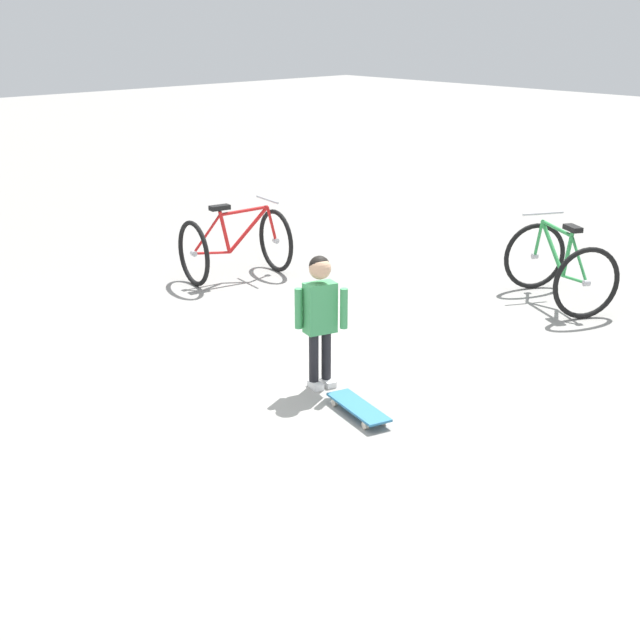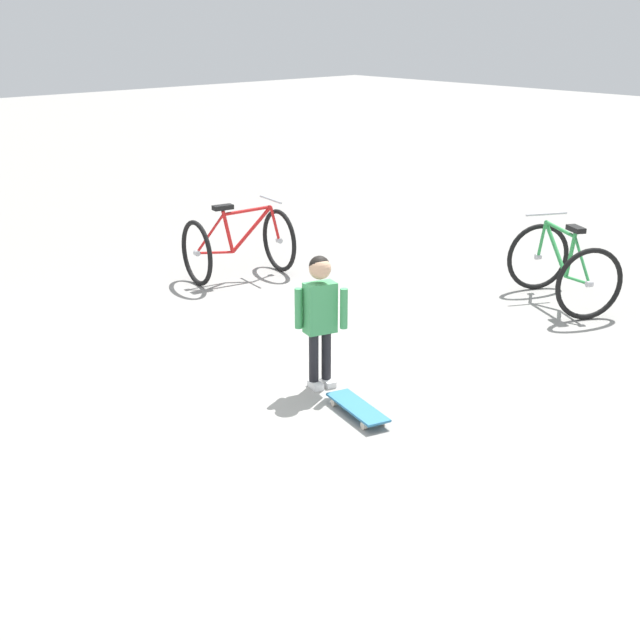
% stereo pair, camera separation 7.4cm
% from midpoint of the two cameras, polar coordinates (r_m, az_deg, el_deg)
% --- Properties ---
extents(ground_plane, '(50.00, 50.00, 0.00)m').
position_cam_midpoint_polar(ground_plane, '(7.06, -2.30, -4.37)').
color(ground_plane, gray).
extents(child_person, '(0.30, 0.32, 1.06)m').
position_cam_midpoint_polar(child_person, '(6.87, -0.30, 0.83)').
color(child_person, black).
rests_on(child_person, ground).
extents(skateboard, '(0.66, 0.34, 0.07)m').
position_cam_midpoint_polar(skateboard, '(6.58, 2.14, -5.62)').
color(skateboard, teal).
rests_on(skateboard, ground).
extents(bicycle_near, '(0.88, 1.17, 0.85)m').
position_cam_midpoint_polar(bicycle_near, '(9.87, -5.61, 4.81)').
color(bicycle_near, black).
rests_on(bicycle_near, ground).
extents(bicycle_mid, '(1.28, 1.12, 0.85)m').
position_cam_midpoint_polar(bicycle_mid, '(9.28, 14.83, 3.32)').
color(bicycle_mid, black).
rests_on(bicycle_mid, ground).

